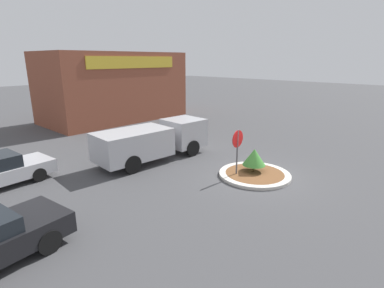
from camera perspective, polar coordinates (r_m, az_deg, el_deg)
name	(u,v)px	position (r m, az deg, el deg)	size (l,w,h in m)	color
ground_plane	(254,176)	(14.04, 11.81, -5.98)	(120.00, 120.00, 0.00)	#474749
traffic_island	(255,175)	(14.02, 11.83, -5.72)	(3.23, 3.23, 0.14)	beige
stop_sign	(237,144)	(13.36, 8.66, -0.07)	(0.78, 0.07, 2.18)	#4C4C51
island_shrub	(254,157)	(14.02, 11.78, -2.44)	(1.06, 1.06, 1.07)	brown
utility_truck	(153,140)	(15.71, -7.46, 0.75)	(6.31, 2.46, 1.91)	#B2B2B7
storefront_building	(114,86)	(27.30, -14.62, 10.58)	(11.72, 6.07, 5.71)	brown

